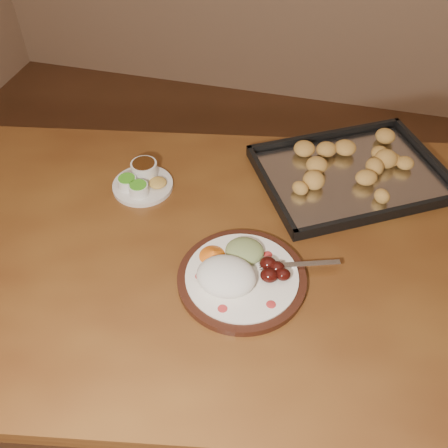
# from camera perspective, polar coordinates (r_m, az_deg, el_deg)

# --- Properties ---
(ground) EXTENTS (4.00, 4.00, 0.00)m
(ground) POSITION_cam_1_polar(r_m,az_deg,el_deg) (1.76, 5.03, -21.89)
(ground) COLOR #58331E
(ground) RESTS_ON ground
(dining_table) EXTENTS (1.64, 1.16, 0.75)m
(dining_table) POSITION_cam_1_polar(r_m,az_deg,el_deg) (1.24, -0.77, -5.82)
(dining_table) COLOR brown
(dining_table) RESTS_ON ground
(dinner_plate) EXTENTS (0.35, 0.28, 0.07)m
(dinner_plate) POSITION_cam_1_polar(r_m,az_deg,el_deg) (1.09, 1.67, -5.76)
(dinner_plate) COLOR black
(dinner_plate) RESTS_ON dining_table
(condiment_saucer) EXTENTS (0.16, 0.16, 0.05)m
(condiment_saucer) POSITION_cam_1_polar(r_m,az_deg,el_deg) (1.32, -9.37, 4.93)
(condiment_saucer) COLOR silver
(condiment_saucer) RESTS_ON dining_table
(baking_tray) EXTENTS (0.59, 0.54, 0.05)m
(baking_tray) POSITION_cam_1_polar(r_m,az_deg,el_deg) (1.38, 14.38, 5.71)
(baking_tray) COLOR black
(baking_tray) RESTS_ON dining_table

